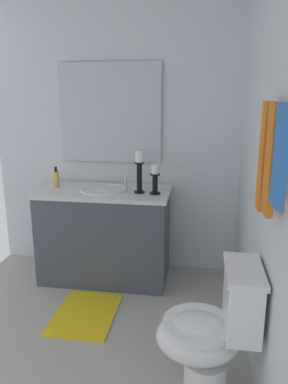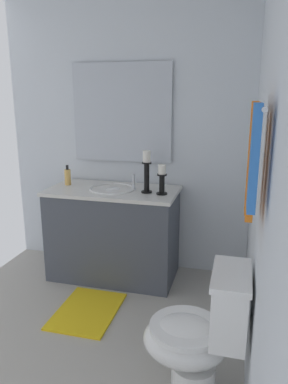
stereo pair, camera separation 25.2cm
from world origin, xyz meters
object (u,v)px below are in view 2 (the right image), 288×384
at_px(candle_holder_short, 147,170).
at_px(bath_mat, 87,311).
at_px(candle_holder_tall, 162,179).
at_px(soap_bottle, 68,177).
at_px(sink_basin, 113,193).
at_px(towel_near_vanity, 251,159).
at_px(towel_bar, 261,107).
at_px(toilet, 198,335).
at_px(vanity_cabinet, 114,233).
at_px(mirror, 122,113).
at_px(towel_near_corner, 254,158).
at_px(towel_center, 252,162).

distance_m(candle_holder_short, bath_mat, 1.19).
height_order(candle_holder_tall, soap_bottle, candle_holder_tall).
height_order(sink_basin, towel_near_vanity, towel_near_vanity).
bearing_deg(bath_mat, towel_bar, 56.14).
bearing_deg(toilet, towel_bar, 52.74).
xyz_separation_m(soap_bottle, bath_mat, (0.68, 0.44, -0.88)).
relative_size(vanity_cabinet, candle_holder_tall, 4.58).
xyz_separation_m(vanity_cabinet, towel_bar, (1.37, 1.12, 1.14)).
xyz_separation_m(sink_basin, mirror, (-0.28, -0.00, 0.67)).
bearing_deg(towel_bar, toilet, -127.26).
distance_m(sink_basin, towel_near_corner, 2.00).
height_order(sink_basin, towel_center, towel_center).
xyz_separation_m(candle_holder_short, soap_bottle, (-0.09, -0.76, -0.11)).
xyz_separation_m(sink_basin, towel_near_corner, (1.56, 1.10, 0.61)).
relative_size(towel_center, bath_mat, 0.79).
distance_m(towel_bar, towel_center, 0.22).
bearing_deg(vanity_cabinet, towel_near_vanity, 42.72).
bearing_deg(bath_mat, toilet, 57.03).
xyz_separation_m(mirror, towel_near_corner, (1.84, 1.10, -0.06)).
bearing_deg(towel_near_corner, vanity_cabinet, -144.82).
bearing_deg(mirror, towel_center, 33.59).
distance_m(sink_basin, towel_center, 1.85).
height_order(mirror, candle_holder_tall, mirror).
height_order(sink_basin, towel_bar, towel_bar).
distance_m(candle_holder_short, soap_bottle, 0.77).
bearing_deg(soap_bottle, candle_holder_short, 83.44).
relative_size(soap_bottle, toilet, 0.24).
bearing_deg(vanity_cabinet, candle_holder_short, 83.64).
distance_m(vanity_cabinet, toilet, 1.50).
bearing_deg(toilet, towel_center, 50.38).
distance_m(sink_basin, bath_mat, 0.99).
height_order(sink_basin, candle_holder_short, candle_holder_short).
relative_size(towel_near_vanity, towel_center, 1.07).
xyz_separation_m(towel_center, towel_near_corner, (0.18, 0.00, 0.05)).
bearing_deg(towel_bar, bath_mat, -123.86).
height_order(soap_bottle, towel_near_vanity, towel_near_vanity).
bearing_deg(towel_near_vanity, towel_bar, 5.58).
height_order(sink_basin, mirror, mirror).
bearing_deg(sink_basin, mirror, -179.80).
xyz_separation_m(towel_near_vanity, bath_mat, (-0.56, -1.10, -1.31)).
height_order(soap_bottle, towel_center, towel_center).
xyz_separation_m(sink_basin, towel_near_vanity, (1.19, 1.10, 0.54)).
relative_size(vanity_cabinet, towel_bar, 2.05).
bearing_deg(towel_center, towel_near_vanity, 180.00).
height_order(vanity_cabinet, towel_center, towel_center).
bearing_deg(towel_bar, soap_bottle, -132.41).
relative_size(vanity_cabinet, mirror, 1.25).
height_order(mirror, soap_bottle, mirror).
bearing_deg(soap_bottle, toilet, 46.81).
xyz_separation_m(candle_holder_short, bath_mat, (0.59, -0.31, -0.99)).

